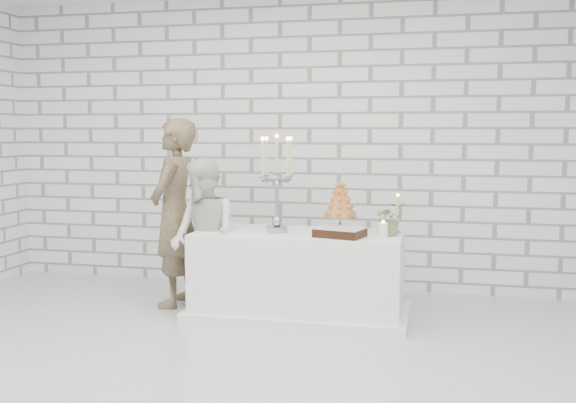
# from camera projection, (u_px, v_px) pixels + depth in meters

# --- Properties ---
(ground) EXTENTS (6.00, 5.00, 0.01)m
(ground) POSITION_uv_depth(u_px,v_px,m) (197.00, 365.00, 4.65)
(ground) COLOR silver
(ground) RESTS_ON ground
(wall_back) EXTENTS (6.00, 0.01, 3.00)m
(wall_back) POSITION_uv_depth(u_px,v_px,m) (280.00, 143.00, 6.91)
(wall_back) COLOR white
(wall_back) RESTS_ON ground
(cake_table) EXTENTS (1.80, 0.80, 0.75)m
(cake_table) POSITION_uv_depth(u_px,v_px,m) (299.00, 274.00, 5.83)
(cake_table) COLOR white
(cake_table) RESTS_ON ground
(groom) EXTENTS (0.43, 0.64, 1.74)m
(groom) POSITION_uv_depth(u_px,v_px,m) (175.00, 213.00, 6.17)
(groom) COLOR #4D3D29
(groom) RESTS_ON ground
(bride) EXTENTS (0.86, 0.85, 1.40)m
(bride) POSITION_uv_depth(u_px,v_px,m) (204.00, 237.00, 5.85)
(bride) COLOR white
(bride) RESTS_ON ground
(candelabra) EXTENTS (0.38, 0.38, 0.85)m
(candelabra) POSITION_uv_depth(u_px,v_px,m) (277.00, 184.00, 5.75)
(candelabra) COLOR #93939C
(candelabra) RESTS_ON cake_table
(croquembouche) EXTENTS (0.31, 0.31, 0.46)m
(croquembouche) POSITION_uv_depth(u_px,v_px,m) (340.00, 206.00, 5.75)
(croquembouche) COLOR #B6632C
(croquembouche) RESTS_ON cake_table
(chocolate_cake) EXTENTS (0.45, 0.37, 0.08)m
(chocolate_cake) POSITION_uv_depth(u_px,v_px,m) (340.00, 232.00, 5.53)
(chocolate_cake) COLOR black
(chocolate_cake) RESTS_ON cake_table
(pillar_candle) EXTENTS (0.09, 0.09, 0.12)m
(pillar_candle) POSITION_uv_depth(u_px,v_px,m) (383.00, 230.00, 5.51)
(pillar_candle) COLOR white
(pillar_candle) RESTS_ON cake_table
(extra_taper) EXTENTS (0.07, 0.07, 0.32)m
(extra_taper) POSITION_uv_depth(u_px,v_px,m) (397.00, 215.00, 5.73)
(extra_taper) COLOR beige
(extra_taper) RESTS_ON cake_table
(flowers) EXTENTS (0.32, 0.30, 0.28)m
(flowers) POSITION_uv_depth(u_px,v_px,m) (390.00, 219.00, 5.59)
(flowers) COLOR #4C7C3E
(flowers) RESTS_ON cake_table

